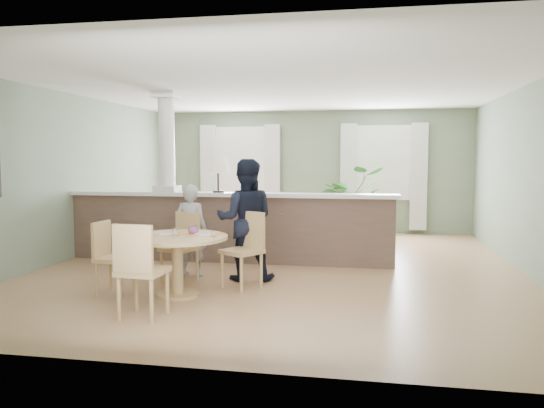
% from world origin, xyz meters
% --- Properties ---
extents(ground, '(8.00, 8.00, 0.00)m').
position_xyz_m(ground, '(0.00, 0.00, 0.00)').
color(ground, tan).
rests_on(ground, ground).
extents(room_shell, '(7.02, 8.02, 2.71)m').
position_xyz_m(room_shell, '(-0.03, 0.63, 1.81)').
color(room_shell, gray).
rests_on(room_shell, ground).
extents(pony_wall, '(5.32, 0.38, 2.70)m').
position_xyz_m(pony_wall, '(-0.99, 0.20, 0.71)').
color(pony_wall, brown).
rests_on(pony_wall, ground).
extents(sofa, '(3.10, 1.26, 0.90)m').
position_xyz_m(sofa, '(-0.34, 1.63, 0.45)').
color(sofa, '#8E6B4D').
rests_on(sofa, ground).
extents(houseplant, '(1.72, 1.64, 1.49)m').
position_xyz_m(houseplant, '(0.90, 3.20, 0.74)').
color(houseplant, '#2F6227').
rests_on(houseplant, ground).
extents(dining_table, '(1.21, 1.21, 0.82)m').
position_xyz_m(dining_table, '(-0.94, -1.93, 0.58)').
color(dining_table, tan).
rests_on(dining_table, ground).
extents(chair_far_boy, '(0.53, 0.53, 0.92)m').
position_xyz_m(chair_far_boy, '(-1.17, -1.14, 0.51)').
color(chair_far_boy, tan).
rests_on(chair_far_boy, ground).
extents(chair_far_man, '(0.60, 0.60, 0.96)m').
position_xyz_m(chair_far_man, '(-0.25, -1.32, 0.53)').
color(chair_far_man, tan).
rests_on(chair_far_man, ground).
extents(chair_near, '(0.48, 0.48, 1.00)m').
position_xyz_m(chair_near, '(-1.00, -2.87, 0.55)').
color(chair_near, tan).
rests_on(chair_near, ground).
extents(chair_side, '(0.42, 0.42, 0.88)m').
position_xyz_m(chair_side, '(-1.81, -1.95, 0.49)').
color(chair_side, tan).
rests_on(chair_side, ground).
extents(child_person, '(0.50, 0.36, 1.29)m').
position_xyz_m(child_person, '(-1.14, -0.85, 0.65)').
color(child_person, gray).
rests_on(child_person, ground).
extents(man_person, '(0.88, 0.74, 1.64)m').
position_xyz_m(man_person, '(-0.34, -0.94, 0.82)').
color(man_person, black).
rests_on(man_person, ground).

